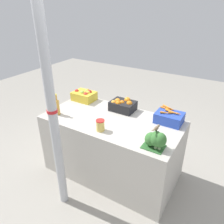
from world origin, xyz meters
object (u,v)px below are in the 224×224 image
object	(u,v)px
orange_crate	(123,105)
broccoli_pile	(156,140)
support_pole	(54,121)
apple_crate	(85,95)
carrot_crate	(169,117)
sparrow_bird	(156,128)
juice_bottle_ruby	(51,105)
juice_bottle_amber	(57,106)
pickle_jar	(100,125)

from	to	relation	value
orange_crate	broccoli_pile	distance (m)	0.90
support_pole	apple_crate	distance (m)	1.12
carrot_crate	sparrow_bird	size ratio (longest dim) A/B	2.38
juice_bottle_ruby	juice_bottle_amber	xyz separation A→B (m)	(0.10, 0.00, 0.01)
support_pole	juice_bottle_ruby	bearing A→B (deg)	138.62
carrot_crate	apple_crate	bearing A→B (deg)	-179.96
support_pole	sparrow_bird	distance (m)	1.02
sparrow_bird	orange_crate	bearing A→B (deg)	61.62
orange_crate	carrot_crate	xyz separation A→B (m)	(0.64, 0.00, -0.01)
apple_crate	carrot_crate	bearing A→B (deg)	0.04
orange_crate	juice_bottle_amber	distance (m)	0.86
carrot_crate	pickle_jar	world-z (taller)	carrot_crate
juice_bottle_ruby	support_pole	bearing A→B (deg)	-41.38
carrot_crate	broccoli_pile	world-z (taller)	broccoli_pile
apple_crate	juice_bottle_amber	world-z (taller)	juice_bottle_amber
pickle_jar	sparrow_bird	distance (m)	0.66
carrot_crate	juice_bottle_amber	size ratio (longest dim) A/B	1.13
support_pole	broccoli_pile	bearing A→B (deg)	25.74
support_pole	pickle_jar	distance (m)	0.54
juice_bottle_amber	pickle_jar	world-z (taller)	juice_bottle_amber
apple_crate	broccoli_pile	xyz separation A→B (m)	(1.34, -0.58, 0.02)
orange_crate	sparrow_bird	distance (m)	0.89
support_pole	carrot_crate	xyz separation A→B (m)	(0.88, 1.03, -0.19)
carrot_crate	juice_bottle_ruby	xyz separation A→B (m)	(-1.41, -0.55, 0.04)
orange_crate	juice_bottle_amber	bearing A→B (deg)	-140.52
support_pole	pickle_jar	bearing A→B (deg)	58.47
broccoli_pile	pickle_jar	size ratio (longest dim) A/B	1.76
juice_bottle_amber	carrot_crate	bearing A→B (deg)	22.90
pickle_jar	sparrow_bird	size ratio (longest dim) A/B	1.00
orange_crate	pickle_jar	world-z (taller)	orange_crate
apple_crate	broccoli_pile	distance (m)	1.46
apple_crate	juice_bottle_amber	size ratio (longest dim) A/B	1.13
juice_bottle_amber	juice_bottle_ruby	bearing A→B (deg)	180.00
orange_crate	sparrow_bird	bearing A→B (deg)	-39.44
orange_crate	carrot_crate	size ratio (longest dim) A/B	1.00
support_pole	apple_crate	size ratio (longest dim) A/B	6.88
pickle_jar	orange_crate	bearing A→B (deg)	93.16
juice_bottle_ruby	juice_bottle_amber	bearing A→B (deg)	0.00
apple_crate	carrot_crate	world-z (taller)	carrot_crate
carrot_crate	juice_bottle_ruby	size ratio (longest dim) A/B	1.25
carrot_crate	juice_bottle_ruby	world-z (taller)	juice_bottle_ruby
apple_crate	juice_bottle_amber	xyz separation A→B (m)	(-0.02, -0.55, 0.04)
support_pole	sparrow_bird	size ratio (longest dim) A/B	16.35
broccoli_pile	pickle_jar	world-z (taller)	broccoli_pile
apple_crate	sparrow_bird	distance (m)	1.45
juice_bottle_ruby	pickle_jar	bearing A→B (deg)	-2.79
pickle_jar	juice_bottle_ruby	bearing A→B (deg)	177.21
apple_crate	sparrow_bird	xyz separation A→B (m)	(1.33, -0.56, 0.14)
carrot_crate	juice_bottle_amber	distance (m)	1.42
pickle_jar	broccoli_pile	bearing A→B (deg)	1.06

